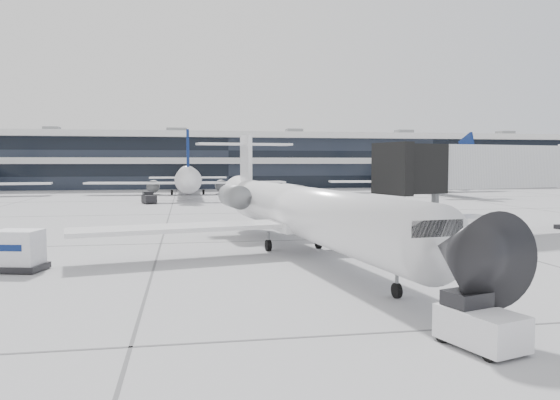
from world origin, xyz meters
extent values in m
plane|color=gray|center=(0.00, 0.00, 0.00)|extent=(220.00, 220.00, 0.00)
cube|color=black|center=(0.00, 82.00, 5.00)|extent=(170.00, 22.00, 10.00)
cylinder|color=white|center=(-1.75, -6.00, 2.44)|extent=(6.26, 25.60, 2.86)
cone|color=black|center=(0.16, -20.08, 2.44)|extent=(3.24, 3.33, 2.86)
cone|color=white|center=(-3.69, 8.29, 2.76)|extent=(3.15, 3.73, 2.72)
cube|color=white|center=(-8.72, -5.88, 1.70)|extent=(11.98, 5.07, 0.23)
cube|color=white|center=(4.94, -4.02, 1.70)|extent=(11.82, 3.51, 0.23)
cylinder|color=slate|center=(-5.02, 2.33, 2.86)|extent=(2.06, 3.79, 1.59)
cylinder|color=slate|center=(-0.82, 2.90, 2.86)|extent=(2.06, 3.79, 1.59)
cube|color=white|center=(-3.60, 7.66, 4.98)|extent=(0.67, 2.77, 4.77)
cube|color=white|center=(-3.66, 8.08, 6.68)|extent=(7.79, 2.71, 0.17)
cylinder|color=black|center=(-0.39, -15.98, 0.30)|extent=(0.27, 0.61, 0.59)
cylinder|color=black|center=(-3.61, -4.11, 0.34)|extent=(0.34, 0.71, 0.68)
cylinder|color=black|center=(-0.46, -3.68, 0.34)|extent=(0.34, 0.71, 0.68)
cube|color=silver|center=(14.60, 0.52, 4.93)|extent=(16.37, 6.68, 2.98)
cube|color=black|center=(6.54, -1.30, 4.82)|extent=(3.72, 4.24, 3.21)
cylinder|color=slate|center=(8.44, -0.87, 1.61)|extent=(0.50, 0.50, 3.21)
cube|color=black|center=(8.44, -0.87, 0.40)|extent=(2.37, 2.02, 0.80)
cube|color=white|center=(-0.22, -21.78, 0.60)|extent=(2.05, 2.71, 0.98)
cube|color=black|center=(-0.38, -21.26, 1.25)|extent=(1.43, 1.29, 0.55)
cylinder|color=black|center=(-1.05, -21.12, 0.24)|extent=(0.33, 0.52, 0.48)
cylinder|color=black|center=(0.10, -20.77, 0.24)|extent=(0.33, 0.52, 0.48)
cylinder|color=black|center=(-0.54, -22.79, 0.24)|extent=(0.33, 0.52, 0.48)
cylinder|color=black|center=(0.61, -22.44, 0.24)|extent=(0.33, 0.52, 0.48)
cube|color=black|center=(-16.39, -7.86, 0.19)|extent=(2.73, 2.28, 0.29)
cube|color=white|center=(-16.39, -7.86, 1.16)|extent=(2.38, 2.01, 1.66)
cone|color=#FF4E0D|center=(-1.47, 13.17, 0.30)|extent=(0.39, 0.39, 0.61)
cube|color=#FF4E0D|center=(-1.47, 13.17, 0.02)|extent=(0.50, 0.50, 0.03)
cube|color=black|center=(-12.93, 34.96, 0.60)|extent=(2.08, 2.71, 0.98)
cube|color=black|center=(-13.10, 35.48, 1.25)|extent=(1.44, 1.30, 0.54)
cylinder|color=black|center=(-13.76, 35.60, 0.24)|extent=(0.33, 0.51, 0.48)
cylinder|color=black|center=(-12.63, 35.97, 0.24)|extent=(0.33, 0.51, 0.48)
cylinder|color=black|center=(-13.22, 33.95, 0.24)|extent=(0.33, 0.51, 0.48)
cylinder|color=black|center=(-12.09, 34.32, 0.24)|extent=(0.33, 0.51, 0.48)
camera|label=1|loc=(-8.42, -35.68, 5.26)|focal=35.00mm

